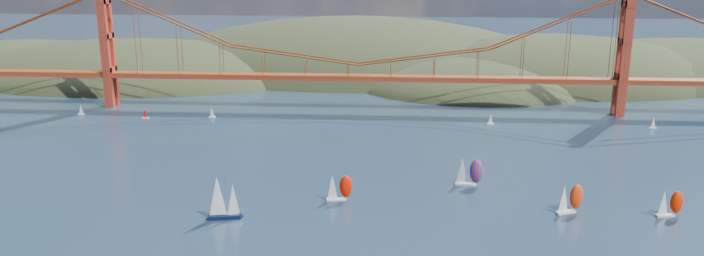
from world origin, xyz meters
name	(u,v)px	position (x,y,z in m)	size (l,w,h in m)	color
headlands	(442,93)	(44.95, 278.29, -12.46)	(725.00, 225.00, 96.00)	black
bridge	(355,42)	(-1.75, 180.00, 32.23)	(552.00, 12.00, 55.00)	maroon
sloop_navy	(222,198)	(-30.80, 45.28, 6.29)	(9.51, 5.93, 14.25)	black
racer_0	(339,187)	(1.24, 61.96, 4.33)	(8.14, 4.09, 9.15)	silver
racer_1	(570,198)	(69.74, 56.74, 4.61)	(8.71, 5.97, 9.75)	white
racer_2	(670,203)	(98.02, 56.09, 4.16)	(7.84, 4.05, 8.81)	silver
racer_rwb	(469,171)	(42.40, 78.52, 4.81)	(9.04, 4.36, 10.19)	white
distant_boat_1	(81,110)	(-127.28, 161.63, 2.41)	(3.00, 2.00, 4.70)	silver
distant_boat_2	(145,113)	(-95.23, 156.90, 2.41)	(3.00, 2.00, 4.70)	silver
distant_boat_3	(212,112)	(-65.49, 160.56, 2.41)	(3.00, 2.00, 4.70)	silver
distant_boat_4	(653,123)	(127.73, 155.73, 2.41)	(3.00, 2.00, 4.70)	silver
distant_boat_8	(491,119)	(59.18, 157.66, 2.41)	(3.00, 2.00, 4.70)	silver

